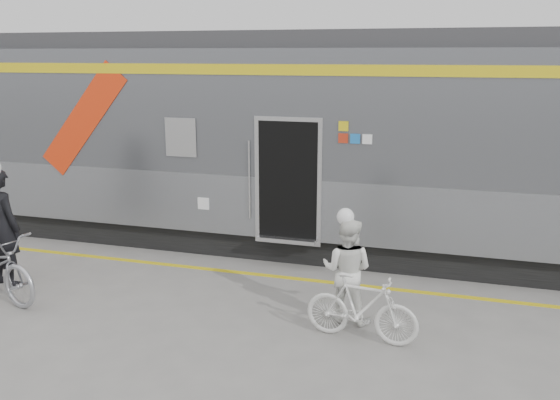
% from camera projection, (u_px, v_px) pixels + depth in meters
% --- Properties ---
extents(ground, '(90.00, 90.00, 0.00)m').
position_uv_depth(ground, '(202.00, 327.00, 8.25)').
color(ground, slate).
rests_on(ground, ground).
extents(train, '(24.00, 3.17, 4.10)m').
position_uv_depth(train, '(205.00, 137.00, 12.13)').
color(train, black).
rests_on(train, ground).
extents(safety_strip, '(24.00, 0.12, 0.01)m').
position_uv_depth(safety_strip, '(252.00, 274.00, 10.25)').
color(safety_strip, gold).
rests_on(safety_strip, ground).
extents(man, '(0.81, 0.63, 1.96)m').
position_uv_depth(man, '(3.00, 227.00, 9.57)').
color(man, black).
rests_on(man, ground).
extents(woman, '(0.79, 0.65, 1.51)m').
position_uv_depth(woman, '(347.00, 270.00, 8.31)').
color(woman, white).
rests_on(woman, ground).
extents(bicycle_right, '(1.56, 0.59, 0.92)m').
position_uv_depth(bicycle_right, '(361.00, 308.00, 7.79)').
color(bicycle_right, silver).
rests_on(bicycle_right, ground).
extents(helmet_woman, '(0.24, 0.24, 0.24)m').
position_uv_depth(helmet_woman, '(349.00, 210.00, 8.10)').
color(helmet_woman, white).
rests_on(helmet_woman, woman).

